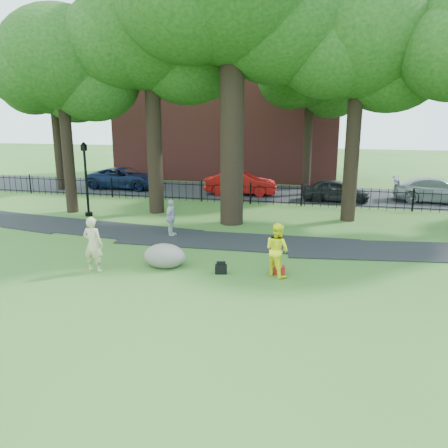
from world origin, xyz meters
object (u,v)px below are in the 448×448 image
(woman, at_px, (93,244))
(boulder, at_px, (165,254))
(red_sedan, at_px, (241,183))
(man, at_px, (277,250))
(lamppost, at_px, (86,180))

(woman, distance_m, boulder, 2.40)
(woman, distance_m, red_sedan, 15.74)
(woman, relative_size, red_sedan, 0.40)
(boulder, height_order, red_sedan, red_sedan)
(man, xyz_separation_m, red_sedan, (-4.17, 14.58, -0.12))
(boulder, bearing_deg, man, 0.18)
(lamppost, relative_size, red_sedan, 0.82)
(man, height_order, red_sedan, man)
(lamppost, bearing_deg, boulder, -43.35)
(boulder, relative_size, lamppost, 0.38)
(boulder, xyz_separation_m, red_sedan, (-0.29, 14.59, 0.34))
(woman, distance_m, lamppost, 8.88)
(man, bearing_deg, boulder, 37.25)
(woman, xyz_separation_m, lamppost, (-4.64, 7.51, 0.94))
(boulder, bearing_deg, lamppost, 136.19)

